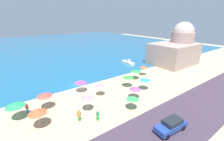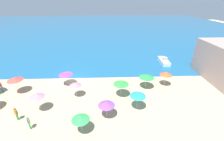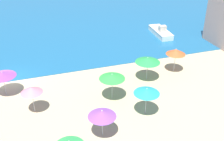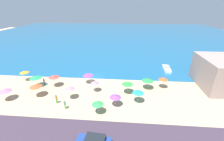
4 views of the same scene
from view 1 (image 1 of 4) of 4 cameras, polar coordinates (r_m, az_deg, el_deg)
ground_plane at (r=31.49m, az=-12.70°, el=-6.18°), size 160.00×160.00×0.00m
sea at (r=83.25m, az=-28.30°, el=7.84°), size 150.00×110.00×0.05m
beach_umbrella_0 at (r=21.38m, az=-26.54°, el=-13.90°), size 2.27×2.27×2.59m
beach_umbrella_1 at (r=29.65m, az=12.49°, el=-3.32°), size 2.02×2.02×2.39m
beach_umbrella_2 at (r=26.24m, az=8.81°, el=-6.66°), size 2.00×2.00×2.20m
beach_umbrella_3 at (r=23.16m, az=7.85°, el=-10.34°), size 1.91×1.91×2.17m
beach_umbrella_4 at (r=30.25m, az=6.14°, el=-2.38°), size 2.19×2.19×2.44m
beach_umbrella_5 at (r=22.64m, az=-9.58°, el=-9.89°), size 1.82×1.82×2.66m
beach_umbrella_7 at (r=37.09m, az=12.01°, el=1.42°), size 1.93×1.93×2.50m
beach_umbrella_8 at (r=26.83m, az=-4.55°, el=-5.52°), size 1.73×1.73×2.36m
beach_umbrella_10 at (r=25.02m, az=-24.33°, el=-8.41°), size 2.22×2.22×2.69m
beach_umbrella_11 at (r=28.76m, az=-11.89°, el=-4.29°), size 2.30×2.30×2.23m
beach_umbrella_12 at (r=24.51m, az=-33.03°, el=-10.90°), size 2.44×2.44×2.55m
beach_umbrella_13 at (r=34.43m, az=9.03°, el=0.02°), size 2.36×2.36×2.35m
bather_0 at (r=21.17m, az=-5.49°, el=-16.51°), size 0.42×0.44×1.66m
bather_1 at (r=21.46m, az=-12.44°, el=-16.21°), size 0.52×0.35×1.74m
bather_2 at (r=25.68m, az=-29.65°, el=-12.18°), size 0.48×0.39×1.72m
parked_car_0 at (r=20.88m, az=21.61°, el=-18.74°), size 4.43×2.08×1.56m
skiff_nearshore at (r=46.17m, az=6.00°, el=3.04°), size 1.87×5.10×1.43m
harbor_fortress at (r=50.32m, az=23.47°, el=7.62°), size 13.87×10.26×12.34m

